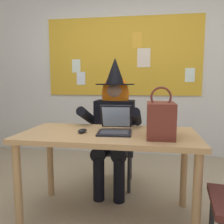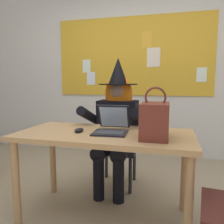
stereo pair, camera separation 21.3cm
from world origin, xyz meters
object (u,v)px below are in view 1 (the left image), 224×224
(person_costumed, at_px, (114,118))
(handbag, at_px, (160,119))
(laptop, at_px, (115,126))
(computer_mouse, at_px, (82,131))
(chair_at_desk, at_px, (115,140))
(desk_main, at_px, (108,144))

(person_costumed, distance_m, handbag, 0.81)
(laptop, xyz_separation_m, handbag, (0.36, -0.12, 0.08))
(computer_mouse, bearing_deg, chair_at_desk, 90.40)
(handbag, bearing_deg, computer_mouse, 175.64)
(laptop, bearing_deg, desk_main, -152.01)
(person_costumed, bearing_deg, desk_main, 4.55)
(person_costumed, relative_size, handbag, 3.73)
(desk_main, height_order, handbag, handbag)
(person_costumed, xyz_separation_m, computer_mouse, (-0.17, -0.63, -0.02))
(chair_at_desk, xyz_separation_m, person_costumed, (0.00, -0.12, 0.28))
(desk_main, distance_m, handbag, 0.48)
(desk_main, height_order, computer_mouse, computer_mouse)
(desk_main, height_order, laptop, laptop)
(person_costumed, relative_size, laptop, 4.01)
(chair_at_desk, distance_m, handbag, 0.99)
(chair_at_desk, bearing_deg, person_costumed, -1.07)
(chair_at_desk, bearing_deg, laptop, 5.81)
(computer_mouse, bearing_deg, handbag, 9.04)
(person_costumed, relative_size, computer_mouse, 13.56)
(chair_at_desk, height_order, person_costumed, person_costumed)
(handbag, bearing_deg, laptop, 161.68)
(chair_at_desk, relative_size, person_costumed, 0.63)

